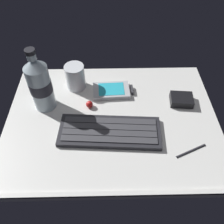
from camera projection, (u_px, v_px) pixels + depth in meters
ground_plane at (112, 121)px, 72.78cm from camera, size 64.00×48.00×2.80cm
keyboard at (110, 131)px, 68.00cm from camera, size 29.65×12.86×1.70cm
handheld_device at (113, 90)px, 79.20cm from camera, size 13.06×8.18×1.50cm
juice_cup at (75, 78)px, 78.65cm from camera, size 6.40×6.40×8.50cm
water_bottle at (40, 84)px, 69.05cm from camera, size 6.73×6.73×20.80cm
charger_block at (181, 100)px, 75.75cm from camera, size 7.49×6.23×2.40cm
trackball_mouse at (89, 104)px, 74.55cm from camera, size 2.20×2.20×2.20cm
stylus_pen at (191, 150)px, 64.36cm from camera, size 8.99×4.44×0.70cm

